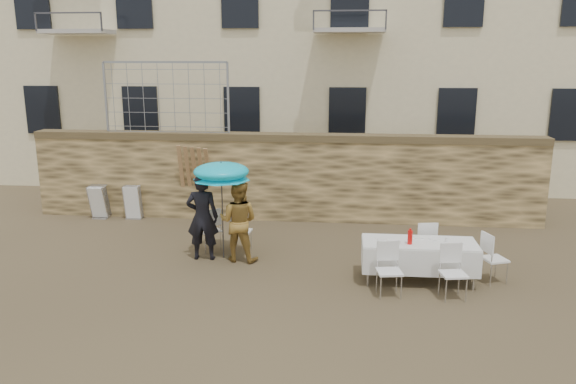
# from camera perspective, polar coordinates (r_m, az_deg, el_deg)

# --- Properties ---
(ground) EXTENTS (80.00, 80.00, 0.00)m
(ground) POSITION_cam_1_polar(r_m,az_deg,el_deg) (10.05, -3.60, -10.69)
(ground) COLOR brown
(ground) RESTS_ON ground
(stone_wall) EXTENTS (13.00, 0.50, 2.20)m
(stone_wall) POSITION_cam_1_polar(r_m,az_deg,el_deg) (14.44, -0.46, 1.47)
(stone_wall) COLOR olive
(stone_wall) RESTS_ON ground
(chain_link_fence) EXTENTS (3.20, 0.06, 1.80)m
(chain_link_fence) POSITION_cam_1_polar(r_m,az_deg,el_deg) (14.79, -12.26, 9.28)
(chain_link_fence) COLOR gray
(chain_link_fence) RESTS_ON stone_wall
(man_suit) EXTENTS (0.69, 0.48, 1.82)m
(man_suit) POSITION_cam_1_polar(r_m,az_deg,el_deg) (11.71, -8.69, -2.53)
(man_suit) COLOR black
(man_suit) RESTS_ON ground
(woman_dress) EXTENTS (0.90, 0.74, 1.69)m
(woman_dress) POSITION_cam_1_polar(r_m,az_deg,el_deg) (11.57, -5.07, -2.96)
(woman_dress) COLOR gold
(woman_dress) RESTS_ON ground
(umbrella) EXTENTS (1.19, 1.19, 1.91)m
(umbrella) POSITION_cam_1_polar(r_m,az_deg,el_deg) (11.50, -6.79, 1.77)
(umbrella) COLOR #3F3F44
(umbrella) RESTS_ON ground
(couple_chair_left) EXTENTS (0.67, 0.67, 0.96)m
(couple_chair_left) POSITION_cam_1_polar(r_m,az_deg,el_deg) (12.35, -7.99, -3.74)
(couple_chair_left) COLOR white
(couple_chair_left) RESTS_ON ground
(couple_chair_right) EXTENTS (0.51, 0.51, 0.96)m
(couple_chair_right) POSITION_cam_1_polar(r_m,az_deg,el_deg) (12.20, -4.78, -3.87)
(couple_chair_right) COLOR white
(couple_chair_right) RESTS_ON ground
(banquet_table) EXTENTS (2.10, 0.85, 0.78)m
(banquet_table) POSITION_cam_1_polar(r_m,az_deg,el_deg) (10.77, 13.22, -5.17)
(banquet_table) COLOR white
(banquet_table) RESTS_ON ground
(soda_bottle) EXTENTS (0.09, 0.09, 0.26)m
(soda_bottle) POSITION_cam_1_polar(r_m,az_deg,el_deg) (10.55, 12.29, -4.52)
(soda_bottle) COLOR red
(soda_bottle) RESTS_ON banquet_table
(table_chair_front_left) EXTENTS (0.55, 0.55, 0.96)m
(table_chair_front_left) POSITION_cam_1_polar(r_m,az_deg,el_deg) (10.09, 10.26, -7.83)
(table_chair_front_left) COLOR white
(table_chair_front_left) RESTS_ON ground
(table_chair_front_right) EXTENTS (0.56, 0.56, 0.96)m
(table_chair_front_right) POSITION_cam_1_polar(r_m,az_deg,el_deg) (10.24, 16.47, -7.86)
(table_chair_front_right) COLOR white
(table_chair_front_right) RESTS_ON ground
(table_chair_back) EXTENTS (0.56, 0.56, 0.96)m
(table_chair_back) POSITION_cam_1_polar(r_m,az_deg,el_deg) (11.63, 13.65, -5.09)
(table_chair_back) COLOR white
(table_chair_back) RESTS_ON ground
(table_chair_side) EXTENTS (0.61, 0.61, 0.96)m
(table_chair_side) POSITION_cam_1_polar(r_m,az_deg,el_deg) (11.22, 20.24, -6.27)
(table_chair_side) COLOR white
(table_chair_side) RESTS_ON ground
(chair_stack_left) EXTENTS (0.46, 0.40, 0.92)m
(chair_stack_left) POSITION_cam_1_polar(r_m,az_deg,el_deg) (15.52, -18.46, -0.81)
(chair_stack_left) COLOR white
(chair_stack_left) RESTS_ON ground
(chair_stack_right) EXTENTS (0.46, 0.32, 0.92)m
(chair_stack_right) POSITION_cam_1_polar(r_m,az_deg,el_deg) (15.18, -15.35, -0.91)
(chair_stack_right) COLOR white
(chair_stack_right) RESTS_ON ground
(wood_planks) EXTENTS (0.70, 0.20, 2.00)m
(wood_planks) POSITION_cam_1_polar(r_m,az_deg,el_deg) (14.62, -9.53, 1.03)
(wood_planks) COLOR #A37749
(wood_planks) RESTS_ON ground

